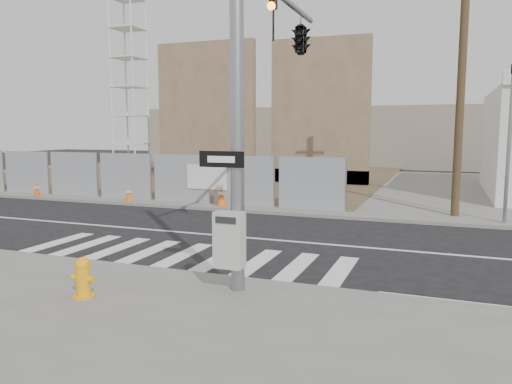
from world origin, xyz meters
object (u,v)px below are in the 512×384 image
(fire_hydrant, at_px, (83,278))
(traffic_cone_b, at_px, (37,190))
(signal_pole, at_px, (283,59))
(traffic_cone_d, at_px, (222,196))
(crane_tower, at_px, (128,45))
(traffic_cone_c, at_px, (129,194))

(fire_hydrant, xyz_separation_m, traffic_cone_b, (-11.31, 10.44, -0.07))
(signal_pole, height_order, traffic_cone_d, signal_pole)
(traffic_cone_b, bearing_deg, signal_pole, -24.48)
(traffic_cone_b, distance_m, traffic_cone_d, 9.09)
(crane_tower, distance_m, traffic_cone_d, 19.76)
(traffic_cone_b, relative_size, traffic_cone_d, 0.80)
(signal_pole, bearing_deg, fire_hydrant, -120.43)
(fire_hydrant, bearing_deg, traffic_cone_c, 118.54)
(traffic_cone_c, xyz_separation_m, traffic_cone_d, (4.13, 0.39, 0.06))
(traffic_cone_b, height_order, traffic_cone_d, traffic_cone_d)
(crane_tower, xyz_separation_m, traffic_cone_b, (3.73, -12.78, -8.60))
(traffic_cone_d, bearing_deg, fire_hydrant, -78.39)
(traffic_cone_c, bearing_deg, crane_tower, 124.21)
(signal_pole, xyz_separation_m, traffic_cone_b, (-13.76, 6.27, -4.36))
(signal_pole, height_order, traffic_cone_c, signal_pole)
(traffic_cone_d, bearing_deg, traffic_cone_c, -174.55)
(fire_hydrant, relative_size, traffic_cone_b, 1.20)
(signal_pole, relative_size, traffic_cone_d, 8.94)
(crane_tower, relative_size, traffic_cone_c, 27.26)
(crane_tower, bearing_deg, traffic_cone_b, -73.71)
(crane_tower, relative_size, traffic_cone_b, 29.11)
(fire_hydrant, height_order, traffic_cone_d, traffic_cone_d)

